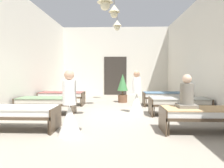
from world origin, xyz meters
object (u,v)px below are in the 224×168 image
at_px(bed_left_row_2, 62,95).
at_px(patient_seated_primary, 187,95).
at_px(bed_left_row_1, 46,101).
at_px(bed_right_row_2, 166,95).
at_px(bed_right_row_1, 179,102).
at_px(nurse_mid_aisle, 136,98).
at_px(potted_plant, 123,86).
at_px(nurse_near_aisle, 70,112).
at_px(bed_right_row_0, 202,114).
at_px(bed_left_row_0, 18,112).

distance_m(bed_left_row_2, patient_seated_primary, 5.56).
bearing_deg(patient_seated_primary, bed_left_row_1, 156.00).
distance_m(bed_left_row_1, bed_right_row_2, 4.84).
bearing_deg(bed_right_row_1, nurse_mid_aisle, 167.74).
bearing_deg(bed_left_row_1, nurse_mid_aisle, 5.53).
bearing_deg(potted_plant, bed_left_row_1, -133.15).
xyz_separation_m(bed_right_row_1, nurse_near_aisle, (-3.08, -2.29, 0.09)).
bearing_deg(bed_left_row_2, bed_right_row_1, -23.10).
bearing_deg(bed_right_row_0, bed_left_row_1, 156.90).
height_order(bed_right_row_0, nurse_near_aisle, nurse_near_aisle).
bearing_deg(nurse_mid_aisle, patient_seated_primary, 173.82).
distance_m(bed_right_row_1, potted_plant, 3.36).
bearing_deg(bed_right_row_0, nurse_mid_aisle, 121.99).
distance_m(bed_right_row_2, nurse_near_aisle, 5.20).
relative_size(patient_seated_primary, potted_plant, 0.59).
relative_size(bed_right_row_1, nurse_mid_aisle, 1.28).
relative_size(bed_right_row_1, nurse_near_aisle, 1.28).
relative_size(bed_left_row_1, nurse_near_aisle, 1.28).
bearing_deg(potted_plant, patient_seated_primary, -72.45).
relative_size(bed_right_row_0, bed_left_row_1, 1.00).
bearing_deg(bed_left_row_0, bed_left_row_2, 90.00).
height_order(nurse_near_aisle, potted_plant, nurse_near_aisle).
relative_size(bed_right_row_2, patient_seated_primary, 2.38).
bearing_deg(bed_right_row_2, bed_right_row_1, -90.00).
bearing_deg(nurse_near_aisle, bed_right_row_2, -35.91).
xyz_separation_m(bed_left_row_2, potted_plant, (2.64, 0.91, 0.32)).
relative_size(nurse_near_aisle, potted_plant, 1.11).
bearing_deg(bed_left_row_1, potted_plant, 46.85).
height_order(bed_right_row_2, patient_seated_primary, patient_seated_primary).
xyz_separation_m(bed_left_row_0, nurse_mid_aisle, (3.08, 2.20, 0.09)).
height_order(bed_left_row_1, bed_right_row_1, same).
xyz_separation_m(bed_right_row_0, bed_left_row_1, (-4.45, 1.90, 0.00)).
relative_size(bed_left_row_1, bed_right_row_1, 1.00).
bearing_deg(patient_seated_primary, potted_plant, 107.55).
bearing_deg(bed_right_row_1, bed_left_row_2, 156.90).
height_order(bed_left_row_1, nurse_mid_aisle, nurse_mid_aisle).
bearing_deg(bed_right_row_2, potted_plant, 153.36).
xyz_separation_m(bed_right_row_0, nurse_near_aisle, (-3.08, -0.39, 0.09)).
xyz_separation_m(bed_left_row_1, nurse_near_aisle, (1.37, -2.29, 0.09)).
bearing_deg(bed_left_row_1, bed_right_row_0, -23.10).
height_order(patient_seated_primary, potted_plant, patient_seated_primary).
relative_size(bed_left_row_0, nurse_mid_aisle, 1.28).
distance_m(bed_right_row_1, bed_left_row_2, 4.84).
bearing_deg(bed_right_row_0, bed_right_row_2, 90.00).
bearing_deg(potted_plant, bed_right_row_0, -68.91).
distance_m(bed_right_row_0, nurse_mid_aisle, 2.59).
height_order(bed_left_row_1, potted_plant, potted_plant).
bearing_deg(bed_left_row_0, potted_plant, 60.77).
height_order(bed_right_row_0, bed_left_row_2, same).
bearing_deg(bed_right_row_2, bed_right_row_0, -90.00).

